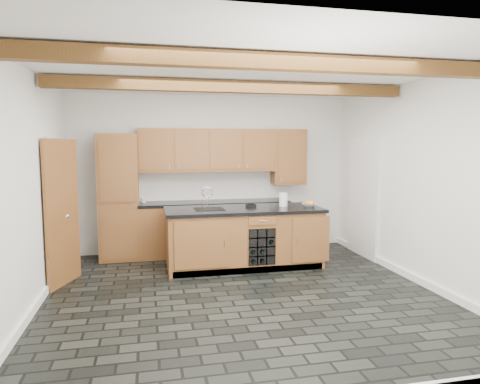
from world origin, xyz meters
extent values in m
plane|color=black|center=(0.00, 0.00, 0.00)|extent=(5.00, 5.00, 0.00)
plane|color=white|center=(0.00, 2.50, 1.40)|extent=(5.00, 0.00, 5.00)
plane|color=white|center=(-2.50, 0.00, 1.40)|extent=(0.00, 5.00, 5.00)
plane|color=white|center=(2.50, 0.00, 1.40)|extent=(0.00, 5.00, 5.00)
plane|color=white|center=(0.00, 0.00, 2.80)|extent=(5.00, 5.00, 0.00)
cube|color=brown|center=(0.00, -1.20, 2.70)|extent=(4.90, 0.15, 0.15)
cube|color=brown|center=(0.00, 0.60, 2.70)|extent=(4.90, 0.15, 0.15)
cube|color=white|center=(-2.48, 0.00, 0.05)|extent=(0.04, 5.00, 0.10)
cube|color=white|center=(2.48, 0.00, 0.05)|extent=(0.04, 5.00, 0.10)
cube|color=white|center=(-2.47, 1.30, 1.02)|extent=(0.06, 0.94, 2.04)
cube|color=brown|center=(-2.32, 0.95, 1.00)|extent=(0.31, 0.77, 2.00)
cube|color=white|center=(2.47, 1.50, 1.02)|extent=(0.06, 0.98, 2.04)
cube|color=black|center=(2.50, 1.50, 1.00)|extent=(0.02, 0.86, 1.96)
cube|color=brown|center=(-1.65, 2.20, 1.05)|extent=(0.65, 0.60, 2.10)
cube|color=brown|center=(-0.02, 2.20, 0.44)|extent=(2.60, 0.60, 0.88)
cube|color=black|center=(-0.02, 2.20, 0.91)|extent=(2.64, 0.62, 0.05)
cube|color=white|center=(-0.02, 2.49, 1.19)|extent=(2.60, 0.02, 0.52)
cube|color=brown|center=(-0.12, 2.33, 1.83)|extent=(2.40, 0.35, 0.75)
cube|color=brown|center=(1.38, 2.33, 1.70)|extent=(0.60, 0.35, 1.00)
cube|color=brown|center=(0.30, 1.30, 0.44)|extent=(2.40, 0.90, 0.88)
cube|color=black|center=(0.30, 1.30, 0.91)|extent=(2.46, 0.96, 0.05)
cube|color=brown|center=(-0.42, 0.84, 0.48)|extent=(0.80, 0.02, 0.70)
cube|color=brown|center=(1.25, 0.84, 0.48)|extent=(0.60, 0.02, 0.70)
cube|color=black|center=(0.48, 0.99, 0.40)|extent=(0.42, 0.30, 0.56)
cylinder|color=black|center=(0.34, 0.95, 0.33)|extent=(0.07, 0.26, 0.07)
cylinder|color=black|center=(0.48, 0.95, 0.19)|extent=(0.07, 0.26, 0.07)
cylinder|color=black|center=(0.62, 0.95, 0.47)|extent=(0.07, 0.26, 0.07)
cylinder|color=black|center=(0.34, 0.95, 0.19)|extent=(0.07, 0.26, 0.07)
cylinder|color=black|center=(0.48, 0.95, 0.33)|extent=(0.07, 0.26, 0.07)
cube|color=black|center=(-0.25, 1.30, 0.93)|extent=(0.45, 0.40, 0.02)
cylinder|color=silver|center=(-0.25, 1.48, 1.03)|extent=(0.02, 0.02, 0.20)
torus|color=silver|center=(-0.25, 1.48, 1.17)|extent=(0.18, 0.02, 0.18)
cylinder|color=silver|center=(-0.33, 1.48, 0.97)|extent=(0.02, 0.02, 0.08)
cylinder|color=silver|center=(-0.17, 1.48, 0.97)|extent=(0.02, 0.02, 0.08)
cube|color=black|center=(0.44, 1.39, 0.95)|extent=(0.19, 0.14, 0.04)
cylinder|color=black|center=(0.44, 1.39, 0.98)|extent=(0.11, 0.11, 0.01)
imported|color=beige|center=(1.37, 1.24, 0.96)|extent=(0.29, 0.29, 0.06)
sphere|color=#C3461A|center=(1.42, 1.24, 0.99)|extent=(0.07, 0.07, 0.07)
sphere|color=#F5A415|center=(1.39, 1.28, 0.99)|extent=(0.07, 0.07, 0.07)
sphere|color=#4F9528|center=(1.33, 1.27, 0.99)|extent=(0.07, 0.07, 0.07)
sphere|color=#E15621|center=(1.33, 1.21, 0.99)|extent=(0.07, 0.07, 0.07)
sphere|color=orange|center=(1.39, 1.19, 0.99)|extent=(0.07, 0.07, 0.07)
cylinder|color=white|center=(0.97, 1.36, 1.04)|extent=(0.13, 0.13, 0.21)
imported|color=white|center=(-1.25, 2.22, 0.98)|extent=(0.15, 0.15, 0.10)
camera|label=1|loc=(-1.17, -5.20, 1.91)|focal=32.00mm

